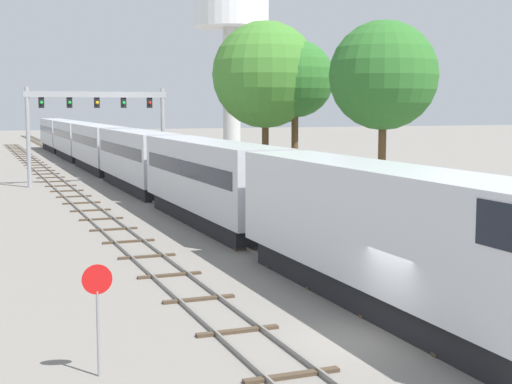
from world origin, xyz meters
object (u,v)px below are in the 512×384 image
passenger_train (114,151)px  stop_sign (98,304)px  trackside_tree_mid (265,75)px  signal_gantry (97,114)px  trackside_tree_right (295,79)px  water_tower (231,20)px  trackside_tree_left (383,76)px

passenger_train → stop_sign: (-10.00, -51.01, -0.74)m
trackside_tree_mid → passenger_train: bearing=128.2°
signal_gantry → trackside_tree_right: 17.42m
signal_gantry → water_tower: 50.47m
signal_gantry → trackside_tree_left: 25.54m
trackside_tree_mid → trackside_tree_right: 2.47m
trackside_tree_left → trackside_tree_right: (-2.44, 9.57, 0.04)m
stop_sign → trackside_tree_left: trackside_tree_left is taller
passenger_train → trackside_tree_right: 19.58m
trackside_tree_right → trackside_tree_mid: bearing=147.2°
signal_gantry → water_tower: size_ratio=0.50×
trackside_tree_mid → trackside_tree_right: trackside_tree_mid is taller
water_tower → stop_sign: (-34.43, -87.18, -17.53)m
trackside_tree_right → trackside_tree_left: bearing=-75.7°
passenger_train → trackside_tree_left: (14.52, -23.63, 6.28)m
water_tower → trackside_tree_mid: 51.97m
signal_gantry → stop_sign: size_ratio=4.20×
passenger_train → trackside_tree_right: trackside_tree_right is taller
passenger_train → stop_sign: size_ratio=39.76×
water_tower → trackside_tree_left: (-9.91, -59.80, -10.51)m
trackside_tree_mid → water_tower: bearing=73.6°
passenger_train → stop_sign: bearing=-101.1°
water_tower → signal_gantry: bearing=-123.2°
signal_gantry → stop_sign: (-7.75, -46.44, -4.27)m
water_tower → trackside_tree_right: size_ratio=1.99×
passenger_train → trackside_tree_mid: 17.53m
signal_gantry → trackside_tree_left: trackside_tree_left is taller
signal_gantry → passenger_train: bearing=63.8°
stop_sign → trackside_tree_left: bearing=48.2°
signal_gantry → trackside_tree_mid: trackside_tree_mid is taller
stop_sign → trackside_tree_mid: trackside_tree_mid is taller
passenger_train → water_tower: water_tower is taller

